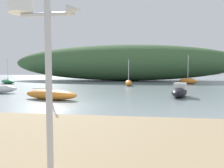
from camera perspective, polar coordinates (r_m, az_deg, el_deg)
The scene contains 8 objects.
ground_plane at distance 13.48m, azimuth -10.78°, elevation -5.42°, with size 120.00×120.00×0.00m, color gray.
distant_hill at distance 41.09m, azimuth 3.18°, elevation 5.50°, with size 42.10×11.38×6.56m, color #3D6038.
mast_structure at distance 4.37m, azimuth -19.91°, elevation 13.85°, with size 1.35×0.46×3.41m.
motorboat_far_right at distance 17.83m, azimuth 17.05°, elevation -1.81°, with size 1.93×3.20×1.07m.
sailboat_centre_water at distance 35.86m, azimuth -25.29°, elevation 0.63°, with size 3.76×3.19×3.67m.
sailboat_west_reach at distance 33.79m, azimuth 18.99°, elevation 0.75°, with size 2.80×3.58×4.11m.
sailboat_far_left at distance 16.23m, azimuth -15.55°, elevation -2.59°, with size 4.37×2.20×4.85m.
sailboat_inner_mooring at distance 28.39m, azimuth 4.29°, elevation 0.33°, with size 1.13×2.73×3.37m.
Camera 1 is at (4.26, -12.61, 2.18)m, focal length 35.37 mm.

